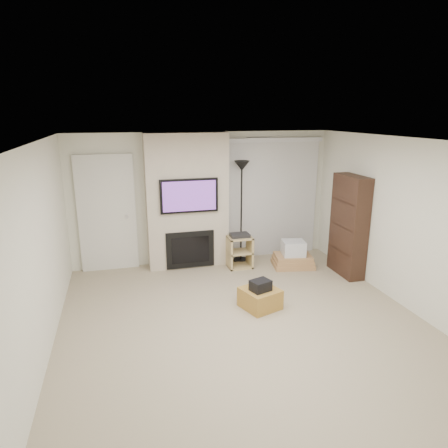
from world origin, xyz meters
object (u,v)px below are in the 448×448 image
object	(u,v)px
ottoman	(260,298)
bookshelf	(349,226)
av_stand	(240,250)
box_stack	(293,257)
floor_lamp	(242,183)

from	to	relation	value
ottoman	bookshelf	xyz separation A→B (m)	(1.96, 0.86, 0.75)
av_stand	box_stack	world-z (taller)	av_stand
av_stand	bookshelf	bearing A→B (deg)	-24.26
floor_lamp	box_stack	distance (m)	1.71
floor_lamp	av_stand	bearing A→B (deg)	-111.48
floor_lamp	ottoman	bearing A→B (deg)	-98.83
box_stack	bookshelf	distance (m)	1.20
box_stack	ottoman	bearing A→B (deg)	-129.52
av_stand	bookshelf	size ratio (longest dim) A/B	0.37
box_stack	bookshelf	size ratio (longest dim) A/B	0.46
box_stack	bookshelf	xyz separation A→B (m)	(0.78, -0.57, 0.71)
ottoman	av_stand	size ratio (longest dim) A/B	0.76
floor_lamp	box_stack	xyz separation A→B (m)	(0.88, -0.54, -1.37)
floor_lamp	bookshelf	size ratio (longest dim) A/B	1.10
bookshelf	av_stand	bearing A→B (deg)	155.74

